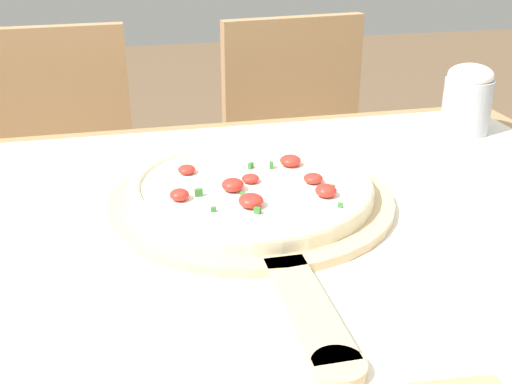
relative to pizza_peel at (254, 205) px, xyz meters
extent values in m
cube|color=#A87F51|center=(0.00, -0.10, -0.03)|extent=(1.14, 0.97, 0.03)
cylinder|color=#A87F51|center=(0.51, 0.33, -0.41)|extent=(0.06, 0.06, 0.73)
cube|color=white|center=(0.00, -0.10, -0.01)|extent=(1.06, 0.89, 0.00)
cylinder|color=#D6B784|center=(0.00, 0.02, 0.00)|extent=(0.38, 0.38, 0.01)
cube|color=#D6B784|center=(0.00, -0.24, 0.00)|extent=(0.04, 0.19, 0.01)
cylinder|color=#D6B784|center=(0.00, -0.33, 0.00)|extent=(0.05, 0.05, 0.01)
cylinder|color=beige|center=(0.00, 0.02, 0.01)|extent=(0.33, 0.33, 0.02)
torus|color=beige|center=(0.00, 0.02, 0.02)|extent=(0.33, 0.33, 0.02)
cylinder|color=white|center=(0.00, 0.02, 0.02)|extent=(0.29, 0.29, 0.00)
ellipsoid|color=red|center=(0.07, 0.07, 0.03)|extent=(0.03, 0.03, 0.02)
ellipsoid|color=red|center=(-0.03, 0.00, 0.03)|extent=(0.03, 0.03, 0.02)
ellipsoid|color=red|center=(0.08, 0.00, 0.03)|extent=(0.03, 0.03, 0.01)
ellipsoid|color=red|center=(-0.02, -0.05, 0.03)|extent=(0.03, 0.03, 0.02)
ellipsoid|color=red|center=(0.08, -0.05, 0.03)|extent=(0.03, 0.03, 0.02)
ellipsoid|color=red|center=(-0.10, -0.01, 0.03)|extent=(0.02, 0.02, 0.01)
ellipsoid|color=red|center=(-0.08, 0.07, 0.03)|extent=(0.02, 0.02, 0.01)
ellipsoid|color=red|center=(0.00, 0.02, 0.03)|extent=(0.02, 0.02, 0.01)
cube|color=#387533|center=(-0.02, -0.03, 0.03)|extent=(0.01, 0.01, 0.01)
cube|color=#387533|center=(0.09, -0.03, 0.03)|extent=(0.01, 0.01, 0.01)
cube|color=#387533|center=(-0.06, -0.06, 0.03)|extent=(0.01, 0.00, 0.01)
cube|color=#387533|center=(-0.07, -0.01, 0.03)|extent=(0.01, 0.01, 0.01)
cube|color=#387533|center=(0.01, 0.07, 0.03)|extent=(0.01, 0.01, 0.01)
cube|color=#387533|center=(-0.01, -0.07, 0.03)|extent=(0.01, 0.01, 0.01)
cube|color=#387533|center=(0.04, 0.06, 0.03)|extent=(0.01, 0.01, 0.01)
cube|color=#387533|center=(0.09, -0.08, 0.03)|extent=(0.01, 0.01, 0.01)
cube|color=tan|center=(-0.31, 0.66, -0.35)|extent=(0.41, 0.41, 0.02)
cube|color=tan|center=(-0.32, 0.85, -0.12)|extent=(0.38, 0.05, 0.44)
cylinder|color=tan|center=(-0.47, 0.50, -0.57)|extent=(0.04, 0.04, 0.41)
cylinder|color=tan|center=(-0.15, 0.51, -0.57)|extent=(0.04, 0.04, 0.41)
cylinder|color=tan|center=(-0.48, 0.82, -0.57)|extent=(0.04, 0.04, 0.41)
cylinder|color=tan|center=(-0.16, 0.83, -0.57)|extent=(0.04, 0.04, 0.41)
cube|color=tan|center=(0.31, 0.66, -0.35)|extent=(0.44, 0.44, 0.02)
cube|color=tan|center=(0.29, 0.84, -0.12)|extent=(0.38, 0.08, 0.44)
cylinder|color=tan|center=(0.17, 0.49, -0.57)|extent=(0.04, 0.04, 0.41)
cylinder|color=tan|center=(0.49, 0.52, -0.57)|extent=(0.04, 0.04, 0.41)
cylinder|color=tan|center=(0.14, 0.81, -0.57)|extent=(0.04, 0.04, 0.41)
cylinder|color=tan|center=(0.46, 0.84, -0.57)|extent=(0.04, 0.04, 0.41)
cylinder|color=#B2B7BC|center=(0.43, 0.22, 0.04)|extent=(0.08, 0.08, 0.09)
ellipsoid|color=white|center=(0.43, 0.22, 0.10)|extent=(0.08, 0.08, 0.04)
camera|label=1|loc=(-0.17, -0.75, 0.37)|focal=45.00mm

